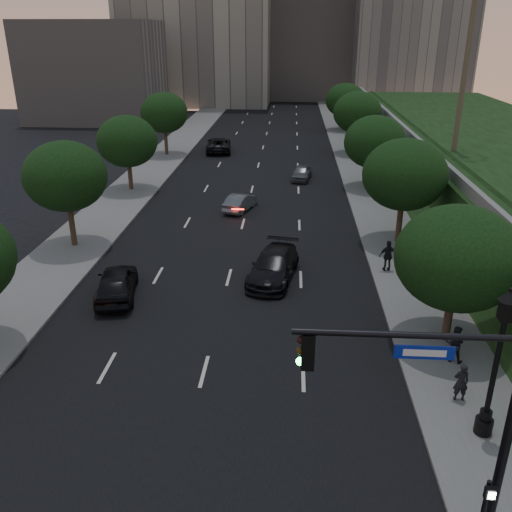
# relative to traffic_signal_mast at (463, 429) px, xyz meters

# --- Properties ---
(ground) EXTENTS (160.00, 160.00, 0.00)m
(ground) POSITION_rel_traffic_signal_mast_xyz_m (-7.72, 2.20, -3.67)
(ground) COLOR black
(ground) RESTS_ON ground
(road_surface) EXTENTS (16.00, 140.00, 0.02)m
(road_surface) POSITION_rel_traffic_signal_mast_xyz_m (-7.72, 32.20, -3.66)
(road_surface) COLOR black
(road_surface) RESTS_ON ground
(sidewalk_right) EXTENTS (4.50, 140.00, 0.15)m
(sidewalk_right) POSITION_rel_traffic_signal_mast_xyz_m (2.53, 32.20, -3.60)
(sidewalk_right) COLOR slate
(sidewalk_right) RESTS_ON ground
(sidewalk_left) EXTENTS (4.50, 140.00, 0.15)m
(sidewalk_left) POSITION_rel_traffic_signal_mast_xyz_m (-17.97, 32.20, -3.60)
(sidewalk_left) COLOR slate
(sidewalk_left) RESTS_ON ground
(parapet_wall) EXTENTS (0.35, 90.00, 0.70)m
(parapet_wall) POSITION_rel_traffic_signal_mast_xyz_m (5.78, 30.20, 0.68)
(parapet_wall) COLOR slate
(parapet_wall) RESTS_ON embankment
(office_block_left) EXTENTS (26.00, 20.00, 32.00)m
(office_block_left) POSITION_rel_traffic_signal_mast_xyz_m (-21.72, 94.20, 12.33)
(office_block_left) COLOR gray
(office_block_left) RESTS_ON ground
(office_block_mid) EXTENTS (22.00, 18.00, 26.00)m
(office_block_mid) POSITION_rel_traffic_signal_mast_xyz_m (-1.72, 104.20, 9.33)
(office_block_mid) COLOR gray
(office_block_mid) RESTS_ON ground
(office_block_filler) EXTENTS (18.00, 16.00, 14.00)m
(office_block_filler) POSITION_rel_traffic_signal_mast_xyz_m (-33.72, 72.20, 3.33)
(office_block_filler) COLOR gray
(office_block_filler) RESTS_ON ground
(tree_right_a) EXTENTS (5.20, 5.20, 6.24)m
(tree_right_a) POSITION_rel_traffic_signal_mast_xyz_m (2.58, 10.20, 0.35)
(tree_right_a) COLOR #38281C
(tree_right_a) RESTS_ON ground
(tree_right_b) EXTENTS (5.20, 5.20, 6.74)m
(tree_right_b) POSITION_rel_traffic_signal_mast_xyz_m (2.58, 22.20, 0.84)
(tree_right_b) COLOR #38281C
(tree_right_b) RESTS_ON ground
(tree_right_c) EXTENTS (5.20, 5.20, 6.24)m
(tree_right_c) POSITION_rel_traffic_signal_mast_xyz_m (2.58, 35.20, 0.35)
(tree_right_c) COLOR #38281C
(tree_right_c) RESTS_ON ground
(tree_right_d) EXTENTS (5.20, 5.20, 6.74)m
(tree_right_d) POSITION_rel_traffic_signal_mast_xyz_m (2.58, 49.20, 0.84)
(tree_right_d) COLOR #38281C
(tree_right_d) RESTS_ON ground
(tree_right_e) EXTENTS (5.20, 5.20, 6.24)m
(tree_right_e) POSITION_rel_traffic_signal_mast_xyz_m (2.58, 64.20, 0.35)
(tree_right_e) COLOR #38281C
(tree_right_e) RESTS_ON ground
(tree_left_b) EXTENTS (5.00, 5.00, 6.71)m
(tree_left_b) POSITION_rel_traffic_signal_mast_xyz_m (-18.02, 20.20, 0.90)
(tree_left_b) COLOR #38281C
(tree_left_b) RESTS_ON ground
(tree_left_c) EXTENTS (5.00, 5.00, 6.34)m
(tree_left_c) POSITION_rel_traffic_signal_mast_xyz_m (-18.02, 33.20, 0.53)
(tree_left_c) COLOR #38281C
(tree_left_c) RESTS_ON ground
(tree_left_d) EXTENTS (5.00, 5.00, 6.71)m
(tree_left_d) POSITION_rel_traffic_signal_mast_xyz_m (-18.02, 47.20, 0.90)
(tree_left_d) COLOR #38281C
(tree_left_d) RESTS_ON ground
(traffic_signal_mast) EXTENTS (5.68, 0.56, 7.00)m
(traffic_signal_mast) POSITION_rel_traffic_signal_mast_xyz_m (0.00, 0.00, 0.00)
(traffic_signal_mast) COLOR black
(traffic_signal_mast) RESTS_ON ground
(street_lamp) EXTENTS (0.64, 0.64, 5.62)m
(street_lamp) POSITION_rel_traffic_signal_mast_xyz_m (2.30, 4.13, -1.04)
(street_lamp) COLOR black
(street_lamp) RESTS_ON ground
(pedestrian_signal) EXTENTS (0.30, 0.33, 2.50)m
(pedestrian_signal) POSITION_rel_traffic_signal_mast_xyz_m (0.67, -0.53, -2.11)
(pedestrian_signal) COLOR black
(pedestrian_signal) RESTS_ON ground
(sedan_near_left) EXTENTS (2.75, 5.01, 1.62)m
(sedan_near_left) POSITION_rel_traffic_signal_mast_xyz_m (-13.19, 13.50, -2.86)
(sedan_near_left) COLOR black
(sedan_near_left) RESTS_ON ground
(sedan_mid_left) EXTENTS (2.51, 4.16, 1.29)m
(sedan_mid_left) POSITION_rel_traffic_signal_mast_xyz_m (-8.18, 28.39, -3.03)
(sedan_mid_left) COLOR #55595D
(sedan_mid_left) RESTS_ON ground
(sedan_far_left) EXTENTS (3.29, 6.04, 1.61)m
(sedan_far_left) POSITION_rel_traffic_signal_mast_xyz_m (-12.58, 49.44, -2.87)
(sedan_far_left) COLOR black
(sedan_far_left) RESTS_ON ground
(sedan_near_right) EXTENTS (3.13, 5.73, 1.57)m
(sedan_near_right) POSITION_rel_traffic_signal_mast_xyz_m (-5.24, 16.21, -2.89)
(sedan_near_right) COLOR black
(sedan_near_right) RESTS_ON ground
(sedan_far_right) EXTENTS (2.19, 4.10, 1.33)m
(sedan_far_right) POSITION_rel_traffic_signal_mast_xyz_m (-3.40, 37.83, -3.01)
(sedan_far_right) COLOR #57595F
(sedan_far_right) RESTS_ON ground
(pedestrian_a) EXTENTS (0.56, 0.37, 1.53)m
(pedestrian_a) POSITION_rel_traffic_signal_mast_xyz_m (1.97, 5.88, -2.76)
(pedestrian_a) COLOR black
(pedestrian_a) RESTS_ON sidewalk_right
(pedestrian_b) EXTENTS (0.95, 0.86, 1.60)m
(pedestrian_b) POSITION_rel_traffic_signal_mast_xyz_m (2.44, 8.46, -2.72)
(pedestrian_b) COLOR black
(pedestrian_b) RESTS_ON sidewalk_right
(pedestrian_c) EXTENTS (1.09, 0.56, 1.79)m
(pedestrian_c) POSITION_rel_traffic_signal_mast_xyz_m (1.17, 17.47, -2.63)
(pedestrian_c) COLOR black
(pedestrian_c) RESTS_ON sidewalk_right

